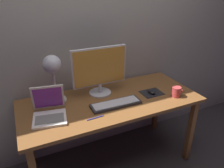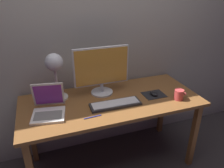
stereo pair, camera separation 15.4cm
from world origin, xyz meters
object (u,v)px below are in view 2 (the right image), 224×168
at_px(laptop, 48,105).
at_px(desk_lamp, 55,67).
at_px(pen, 93,117).
at_px(mouse, 154,93).
at_px(keyboard_main, 115,104).
at_px(monitor, 101,69).
at_px(coffee_mug, 179,95).

bearing_deg(laptop, desk_lamp, 65.83).
relative_size(laptop, pen, 2.21).
distance_m(mouse, pen, 0.65).
distance_m(laptop, pen, 0.37).
xyz_separation_m(keyboard_main, mouse, (0.40, 0.05, 0.01)).
height_order(laptop, pen, laptop).
xyz_separation_m(laptop, pen, (0.31, -0.19, -0.06)).
relative_size(desk_lamp, pen, 3.02).
xyz_separation_m(monitor, keyboard_main, (0.04, -0.26, -0.23)).
bearing_deg(laptop, keyboard_main, -7.85).
distance_m(monitor, coffee_mug, 0.73).
bearing_deg(mouse, coffee_mug, -39.63).
bearing_deg(monitor, mouse, -24.89).
bearing_deg(keyboard_main, pen, -153.29).
distance_m(monitor, keyboard_main, 0.35).
bearing_deg(monitor, pen, -117.08).
bearing_deg(mouse, keyboard_main, -172.94).
height_order(monitor, mouse, monitor).
bearing_deg(desk_lamp, pen, -61.75).
bearing_deg(laptop, coffee_mug, -8.49).
height_order(monitor, coffee_mug, monitor).
bearing_deg(mouse, monitor, 155.11).
bearing_deg(desk_lamp, mouse, -15.80).
xyz_separation_m(coffee_mug, pen, (-0.80, -0.02, -0.04)).
bearing_deg(mouse, laptop, 178.52).
distance_m(monitor, mouse, 0.54).
xyz_separation_m(monitor, pen, (-0.19, -0.37, -0.24)).
relative_size(desk_lamp, coffee_mug, 3.59).
bearing_deg(keyboard_main, desk_lamp, 146.80).
relative_size(monitor, desk_lamp, 1.21).
distance_m(monitor, pen, 0.48).
bearing_deg(laptop, pen, -30.98).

